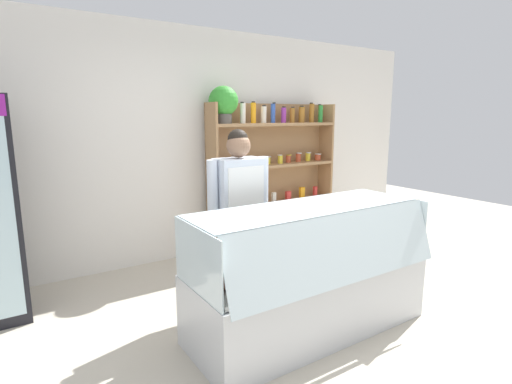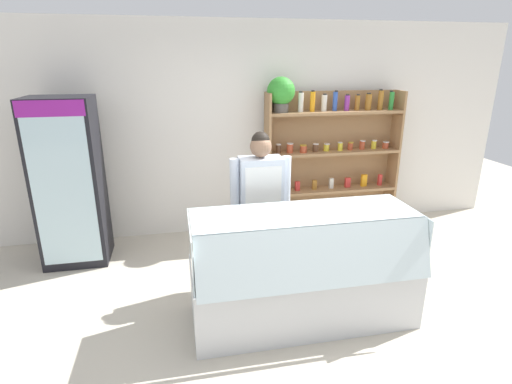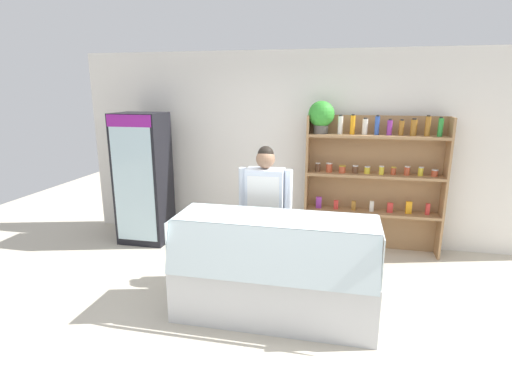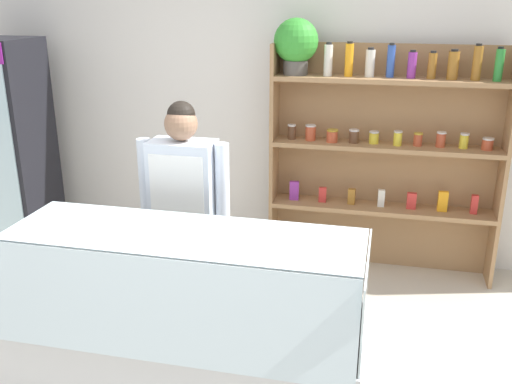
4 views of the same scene
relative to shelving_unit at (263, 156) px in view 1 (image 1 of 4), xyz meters
name	(u,v)px [view 1 (image 1 of 4)]	position (x,y,z in m)	size (l,w,h in m)	color
ground_plane	(328,328)	(-0.72, -2.01, -1.19)	(12.00, 12.00, 0.00)	beige
back_wall	(202,144)	(-0.72, 0.26, 0.16)	(6.80, 0.10, 2.70)	white
shelving_unit	(263,156)	(0.00, 0.00, 0.00)	(1.80, 0.34, 2.03)	#9E754C
deli_display_case	(309,293)	(-0.86, -1.93, -0.88)	(1.93, 0.80, 1.01)	silver
shop_clerk	(239,204)	(-1.09, -1.25, -0.26)	(0.60, 0.25, 1.59)	#383D51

